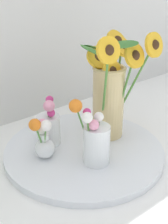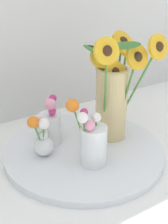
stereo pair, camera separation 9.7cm
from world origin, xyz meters
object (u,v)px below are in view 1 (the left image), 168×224
(vase_bulb_right, at_px, (43,140))
(serving_tray, at_px, (84,151))
(mason_jar_sunflowers, at_px, (111,91))
(vase_small_center, at_px, (95,140))
(vase_small_back, at_px, (49,127))

(vase_bulb_right, bearing_deg, serving_tray, -14.73)
(mason_jar_sunflowers, xyz_separation_m, vase_bulb_right, (-0.26, 0.02, -0.10))
(serving_tray, bearing_deg, mason_jar_sunflowers, 7.34)
(vase_bulb_right, bearing_deg, vase_small_center, -48.19)
(serving_tray, bearing_deg, vase_small_center, -107.25)
(serving_tray, relative_size, vase_small_back, 3.24)
(vase_small_back, bearing_deg, vase_bulb_right, -134.01)
(vase_small_center, relative_size, vase_small_back, 1.29)
(vase_bulb_right, relative_size, vase_small_back, 0.89)
(vase_bulb_right, bearing_deg, vase_small_back, 45.99)
(vase_bulb_right, distance_m, vase_small_back, 0.09)
(mason_jar_sunflowers, distance_m, vase_small_back, 0.24)
(serving_tray, relative_size, mason_jar_sunflowers, 1.36)
(serving_tray, distance_m, vase_bulb_right, 0.16)
(serving_tray, xyz_separation_m, mason_jar_sunflowers, (0.13, 0.02, 0.18))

